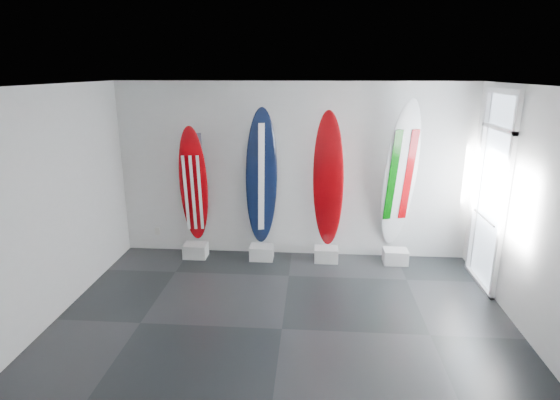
# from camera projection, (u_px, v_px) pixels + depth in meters

# --- Properties ---
(floor) EXTENTS (6.00, 6.00, 0.00)m
(floor) POSITION_uv_depth(u_px,v_px,m) (282.00, 329.00, 5.74)
(floor) COLOR black
(floor) RESTS_ON ground
(ceiling) EXTENTS (6.00, 6.00, 0.00)m
(ceiling) POSITION_uv_depth(u_px,v_px,m) (282.00, 86.00, 4.90)
(ceiling) COLOR white
(ceiling) RESTS_ON wall_back
(wall_back) EXTENTS (6.00, 0.00, 6.00)m
(wall_back) POSITION_uv_depth(u_px,v_px,m) (292.00, 171.00, 7.71)
(wall_back) COLOR white
(wall_back) RESTS_ON ground
(wall_front) EXTENTS (6.00, 0.00, 6.00)m
(wall_front) POSITION_uv_depth(u_px,v_px,m) (254.00, 338.00, 2.93)
(wall_front) COLOR white
(wall_front) RESTS_ON ground
(wall_left) EXTENTS (0.00, 5.00, 5.00)m
(wall_left) POSITION_uv_depth(u_px,v_px,m) (39.00, 211.00, 5.54)
(wall_left) COLOR white
(wall_left) RESTS_ON ground
(wall_right) EXTENTS (0.00, 5.00, 5.00)m
(wall_right) POSITION_uv_depth(u_px,v_px,m) (546.00, 223.00, 5.10)
(wall_right) COLOR white
(wall_right) RESTS_ON ground
(display_block_usa) EXTENTS (0.40, 0.30, 0.24)m
(display_block_usa) POSITION_uv_depth(u_px,v_px,m) (196.00, 250.00, 7.91)
(display_block_usa) COLOR silver
(display_block_usa) RESTS_ON floor
(surfboard_usa) EXTENTS (0.52, 0.49, 2.08)m
(surfboard_usa) POSITION_uv_depth(u_px,v_px,m) (194.00, 185.00, 7.69)
(surfboard_usa) COLOR #920308
(surfboard_usa) RESTS_ON display_block_usa
(display_block_navy) EXTENTS (0.40, 0.30, 0.24)m
(display_block_navy) POSITION_uv_depth(u_px,v_px,m) (262.00, 252.00, 7.83)
(display_block_navy) COLOR silver
(display_block_navy) RESTS_ON floor
(surfboard_navy) EXTENTS (0.59, 0.42, 2.37)m
(surfboard_navy) POSITION_uv_depth(u_px,v_px,m) (262.00, 178.00, 7.56)
(surfboard_navy) COLOR black
(surfboard_navy) RESTS_ON display_block_navy
(display_block_swiss) EXTENTS (0.40, 0.30, 0.24)m
(display_block_swiss) POSITION_uv_depth(u_px,v_px,m) (326.00, 254.00, 7.75)
(display_block_swiss) COLOR silver
(display_block_swiss) RESTS_ON floor
(surfboard_swiss) EXTENTS (0.57, 0.37, 2.33)m
(surfboard_swiss) POSITION_uv_depth(u_px,v_px,m) (328.00, 180.00, 7.49)
(surfboard_swiss) COLOR #920308
(surfboard_swiss) RESTS_ON display_block_swiss
(display_block_italy) EXTENTS (0.40, 0.30, 0.24)m
(display_block_italy) POSITION_uv_depth(u_px,v_px,m) (395.00, 256.00, 7.66)
(display_block_italy) COLOR silver
(display_block_italy) RESTS_ON floor
(surfboard_italy) EXTENTS (0.69, 0.64, 2.54)m
(surfboard_italy) POSITION_uv_depth(u_px,v_px,m) (400.00, 176.00, 7.37)
(surfboard_italy) COLOR white
(surfboard_italy) RESTS_ON display_block_italy
(wall_outlet) EXTENTS (0.09, 0.02, 0.13)m
(wall_outlet) POSITION_uv_depth(u_px,v_px,m) (157.00, 231.00, 8.19)
(wall_outlet) COLOR silver
(wall_outlet) RESTS_ON wall_back
(glass_door) EXTENTS (0.12, 1.16, 2.85)m
(glass_door) POSITION_uv_depth(u_px,v_px,m) (491.00, 194.00, 6.61)
(glass_door) COLOR white
(glass_door) RESTS_ON floor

